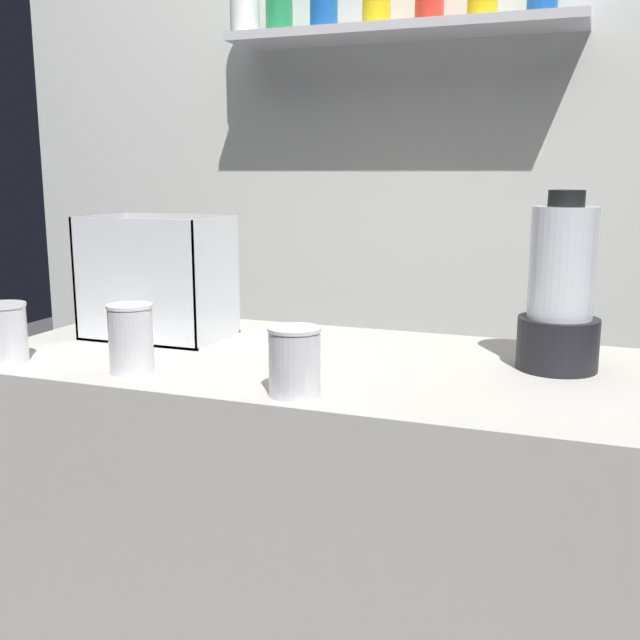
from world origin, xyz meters
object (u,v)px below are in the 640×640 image
blender_pitcher (560,297)px  juice_cup_pomegranate_far_left (4,337)px  juice_cup_pomegranate_middle (295,366)px  juice_cup_carrot_left (131,342)px  carrot_display_bin (157,299)px

blender_pitcher → juice_cup_pomegranate_far_left: (-1.04, -0.32, -0.09)m
juice_cup_pomegranate_middle → juice_cup_pomegranate_far_left: bearing=179.1°
juice_cup_carrot_left → juice_cup_pomegranate_middle: bearing=-5.1°
blender_pitcher → juice_cup_carrot_left: size_ratio=2.61×
juice_cup_carrot_left → juice_cup_pomegranate_middle: (0.35, -0.03, -0.01)m
carrot_display_bin → juice_cup_pomegranate_middle: carrot_display_bin is taller
juice_cup_pomegranate_far_left → juice_cup_pomegranate_middle: 0.63m
juice_cup_carrot_left → juice_cup_pomegranate_middle: size_ratio=1.11×
juice_cup_pomegranate_middle → blender_pitcher: bearing=39.4°
carrot_display_bin → juice_cup_carrot_left: (0.13, -0.29, -0.03)m
blender_pitcher → juice_cup_pomegranate_middle: (-0.41, -0.33, -0.09)m
carrot_display_bin → juice_cup_pomegranate_middle: bearing=-34.4°
carrot_display_bin → juice_cup_carrot_left: bearing=-66.7°
juice_cup_pomegranate_far_left → blender_pitcher: bearing=17.4°
blender_pitcher → juice_cup_carrot_left: 0.82m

